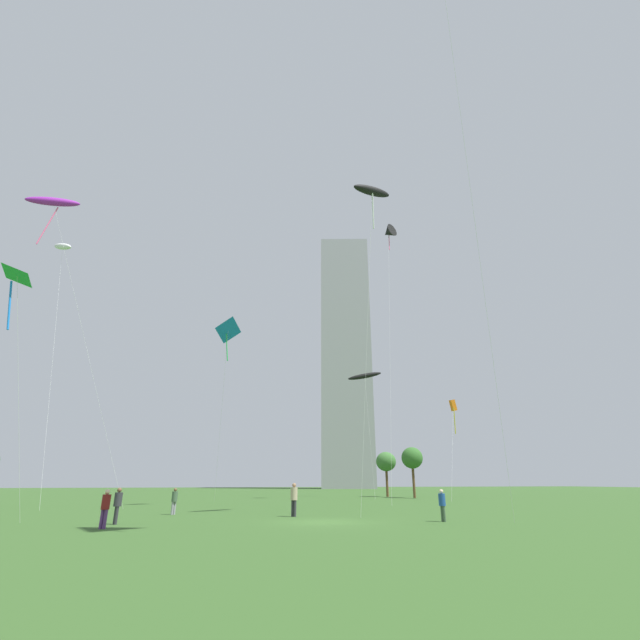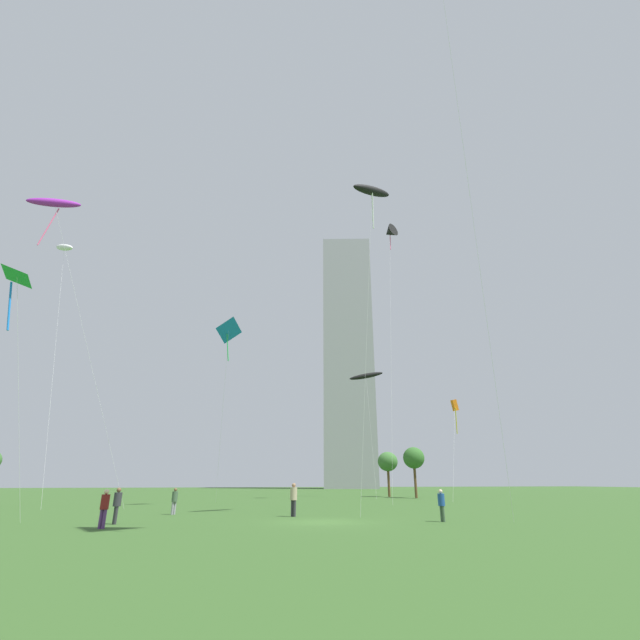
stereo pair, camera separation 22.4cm
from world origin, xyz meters
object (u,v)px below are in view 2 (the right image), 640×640
object	(u,v)px
person_standing_3	(175,499)
person_standing_4	(104,506)
person_standing_0	(441,503)
kite_flying_2	(229,332)
person_standing_2	(294,497)
kite_flying_5	(455,407)
kite_flying_4	(54,203)
kite_flying_6	(366,376)
kite_flying_3	(64,248)
kite_flying_7	(16,283)
park_tree_2	(388,462)
park_tree_0	(414,458)
person_standing_1	(117,503)
kite_flying_1	(390,232)
distant_highrise_0	(348,358)
kite_flying_8	(372,191)

from	to	relation	value
person_standing_3	person_standing_4	xyz separation A→B (m)	(-2.42, -8.42, 0.04)
person_standing_0	kite_flying_2	distance (m)	25.67
person_standing_2	kite_flying_5	bearing A→B (deg)	98.41
kite_flying_4	kite_flying_6	distance (m)	43.27
person_standing_4	kite_flying_3	distance (m)	37.81
kite_flying_7	person_standing_2	bearing A→B (deg)	14.53
kite_flying_7	park_tree_2	world-z (taller)	kite_flying_7
kite_flying_7	park_tree_0	distance (m)	47.83
kite_flying_6	person_standing_2	bearing A→B (deg)	-116.80
kite_flying_5	park_tree_2	bearing A→B (deg)	116.00
person_standing_1	kite_flying_5	world-z (taller)	kite_flying_5
person_standing_3	kite_flying_1	bearing A→B (deg)	-2.77
kite_flying_6	kite_flying_3	bearing A→B (deg)	-163.44
person_standing_3	kite_flying_4	bearing A→B (deg)	121.75
kite_flying_1	kite_flying_2	xyz separation A→B (m)	(-20.29, -7.33, -18.08)
kite_flying_7	park_tree_2	bearing A→B (deg)	46.24
kite_flying_3	kite_flying_2	bearing A→B (deg)	-21.70
person_standing_1	distant_highrise_0	bearing A→B (deg)	133.15
person_standing_4	kite_flying_4	size ratio (longest dim) A/B	0.07
person_standing_0	kite_flying_3	world-z (taller)	kite_flying_3
kite_flying_1	park_tree_2	size ratio (longest dim) A/B	5.97
person_standing_1	person_standing_2	world-z (taller)	person_standing_2
person_standing_2	kite_flying_1	distance (m)	41.31
distant_highrise_0	kite_flying_8	bearing A→B (deg)	-91.45
kite_flying_6	kite_flying_5	bearing A→B (deg)	-52.36
kite_flying_2	kite_flying_3	xyz separation A→B (m)	(-18.17, 7.23, 10.74)
person_standing_2	distant_highrise_0	bearing A→B (deg)	127.55
person_standing_3	kite_flying_7	bearing A→B (deg)	-177.95
person_standing_0	kite_flying_5	world-z (taller)	kite_flying_5
kite_flying_5	kite_flying_7	distance (m)	46.78
kite_flying_1	person_standing_2	bearing A→B (deg)	-128.45
kite_flying_1	kite_flying_7	world-z (taller)	kite_flying_1
kite_flying_7	kite_flying_4	bearing A→B (deg)	108.34
kite_flying_2	kite_flying_8	xyz separation A→B (m)	(9.80, -13.84, 7.74)
distant_highrise_0	kite_flying_2	bearing A→B (deg)	-99.45
person_standing_1	kite_flying_7	world-z (taller)	kite_flying_7
kite_flying_5	park_tree_0	size ratio (longest dim) A/B	1.88
kite_flying_2	kite_flying_8	distance (m)	18.65
person_standing_0	kite_flying_4	distance (m)	37.34
person_standing_1	kite_flying_4	size ratio (longest dim) A/B	0.07
person_standing_3	kite_flying_6	xyz separation A→B (m)	(22.92, 28.09, 15.35)
kite_flying_1	kite_flying_6	xyz separation A→B (m)	(-0.11, 11.31, -17.14)
kite_flying_2	distant_highrise_0	xyz separation A→B (m)	(38.23, 86.78, 22.59)
kite_flying_2	kite_flying_5	world-z (taller)	kite_flying_2
person_standing_0	person_standing_3	size ratio (longest dim) A/B	1.00
kite_flying_3	kite_flying_6	bearing A→B (deg)	16.56
kite_flying_4	distant_highrise_0	xyz separation A→B (m)	(53.44, 91.84, 14.00)
kite_flying_5	park_tree_2	world-z (taller)	kite_flying_5
kite_flying_8	kite_flying_7	bearing A→B (deg)	-171.87
person_standing_2	person_standing_4	size ratio (longest dim) A/B	1.15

